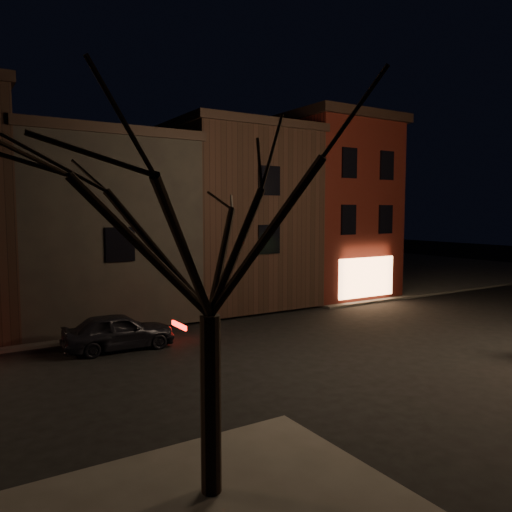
% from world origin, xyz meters
% --- Properties ---
extents(ground, '(120.00, 120.00, 0.00)m').
position_xyz_m(ground, '(0.00, 0.00, 0.00)').
color(ground, black).
rests_on(ground, ground).
extents(sidewalk_far_right, '(30.00, 30.00, 0.12)m').
position_xyz_m(sidewalk_far_right, '(20.00, 20.00, 0.06)').
color(sidewalk_far_right, '#2D2B28').
rests_on(sidewalk_far_right, ground).
extents(corner_building, '(6.50, 8.50, 10.50)m').
position_xyz_m(corner_building, '(8.00, 9.47, 5.40)').
color(corner_building, '#4B130D').
rests_on(corner_building, ground).
extents(row_building_a, '(7.30, 10.30, 9.40)m').
position_xyz_m(row_building_a, '(1.50, 10.50, 4.83)').
color(row_building_a, black).
rests_on(row_building_a, ground).
extents(row_building_b, '(7.80, 10.30, 8.40)m').
position_xyz_m(row_building_b, '(-5.75, 10.50, 4.33)').
color(row_building_b, black).
rests_on(row_building_b, ground).
extents(bare_tree_left, '(5.60, 5.60, 7.50)m').
position_xyz_m(bare_tree_left, '(-8.00, -7.00, 5.43)').
color(bare_tree_left, black).
rests_on(bare_tree_left, sidewalk_near_left).
extents(parked_car_a, '(4.07, 1.82, 1.36)m').
position_xyz_m(parked_car_a, '(-6.51, 3.34, 0.68)').
color(parked_car_a, black).
rests_on(parked_car_a, ground).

